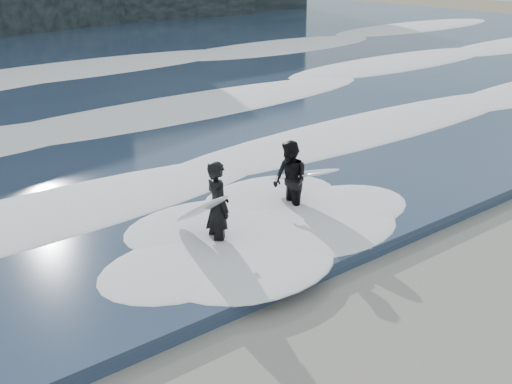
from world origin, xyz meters
The scene contains 5 objects.
ground centered at (0.00, 0.00, 0.00)m, with size 120.00×120.00×0.00m, color olive.
foam_near centered at (0.00, 9.00, 0.40)m, with size 60.00×3.20×0.20m, color white.
foam_mid centered at (0.00, 16.00, 0.42)m, with size 60.00×4.00×0.24m, color white.
surfer_left centered at (-1.90, 5.35, 1.00)m, with size 1.05×1.97×2.00m.
surfer_right centered at (0.54, 5.69, 0.95)m, with size 1.23×2.22×1.88m.
Camera 1 is at (-8.90, -4.56, 6.06)m, focal length 45.00 mm.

